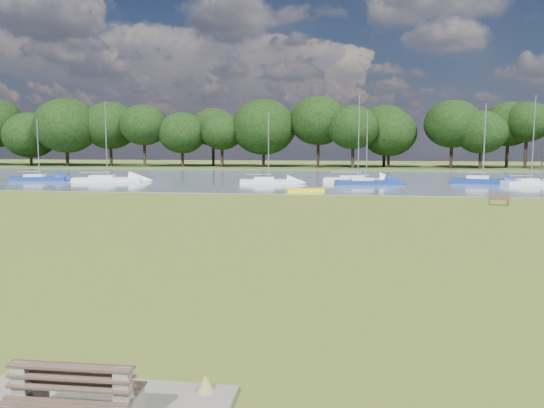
# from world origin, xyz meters

# --- Properties ---
(ground) EXTENTS (220.00, 220.00, 0.00)m
(ground) POSITION_xyz_m (0.00, 0.00, 0.00)
(ground) COLOR olive
(river) EXTENTS (220.00, 40.00, 0.10)m
(river) POSITION_xyz_m (0.00, 42.00, 0.00)
(river) COLOR slate
(river) RESTS_ON ground
(far_bank) EXTENTS (220.00, 20.00, 0.40)m
(far_bank) POSITION_xyz_m (0.00, 72.00, 0.00)
(far_bank) COLOR #4C6626
(far_bank) RESTS_ON ground
(bench_pair) EXTENTS (1.86, 1.12, 0.99)m
(bench_pair) POSITION_xyz_m (-0.00, -14.00, 0.50)
(bench_pair) COLOR gray
(bench_pair) RESTS_ON concrete_pad
(riverbank_bench) EXTENTS (1.37, 0.60, 0.81)m
(riverbank_bench) POSITION_xyz_m (13.92, 16.32, 0.41)
(riverbank_bench) COLOR brown
(riverbank_bench) RESTS_ON ground
(kayak) EXTENTS (3.26, 1.70, 0.32)m
(kayak) POSITION_xyz_m (0.32, 24.00, 0.21)
(kayak) COLOR yellow
(kayak) RESTS_ON river
(tree_line) EXTENTS (138.73, 9.94, 12.03)m
(tree_line) POSITION_xyz_m (-2.26, 68.00, 7.13)
(tree_line) COLOR black
(tree_line) RESTS_ON far_bank
(sailboat_0) EXTENTS (7.41, 3.64, 8.56)m
(sailboat_0) POSITION_xyz_m (-21.84, 33.15, 0.48)
(sailboat_0) COLOR white
(sailboat_0) RESTS_ON river
(sailboat_1) EXTENTS (6.41, 3.18, 8.12)m
(sailboat_1) POSITION_xyz_m (17.49, 35.87, 0.55)
(sailboat_1) COLOR navy
(sailboat_1) RESTS_ON river
(sailboat_2) EXTENTS (6.19, 2.75, 6.74)m
(sailboat_2) POSITION_xyz_m (-30.15, 33.87, 0.46)
(sailboat_2) COLOR navy
(sailboat_2) RESTS_ON river
(sailboat_4) EXTENTS (5.90, 3.22, 8.76)m
(sailboat_4) POSITION_xyz_m (21.78, 34.64, 0.47)
(sailboat_4) COLOR white
(sailboat_4) RESTS_ON river
(sailboat_5) EXTENTS (5.92, 2.20, 7.24)m
(sailboat_5) POSITION_xyz_m (-4.22, 32.82, 0.46)
(sailboat_5) COLOR white
(sailboat_5) RESTS_ON river
(sailboat_7) EXTENTS (7.28, 3.01, 9.19)m
(sailboat_7) POSITION_xyz_m (4.86, 35.65, 0.51)
(sailboat_7) COLOR white
(sailboat_7) RESTS_ON river
(sailboat_8) EXTENTS (6.45, 2.87, 7.36)m
(sailboat_8) POSITION_xyz_m (5.65, 33.20, 0.44)
(sailboat_8) COLOR navy
(sailboat_8) RESTS_ON river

